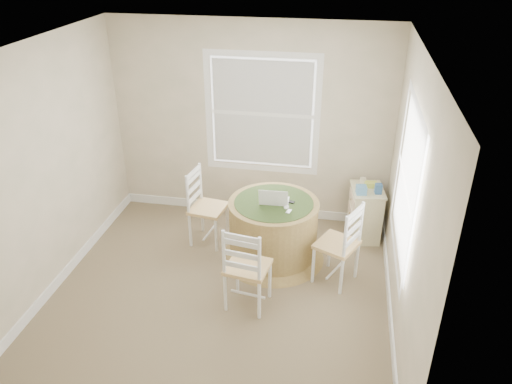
% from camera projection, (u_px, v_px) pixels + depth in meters
% --- Properties ---
extents(room, '(3.64, 3.64, 2.64)m').
position_uv_depth(room, '(236.00, 181.00, 4.91)').
color(room, '#837153').
rests_on(room, ground).
extents(round_table, '(1.22, 1.22, 0.75)m').
position_uv_depth(round_table, '(273.00, 228.00, 5.83)').
color(round_table, '#9C8346').
rests_on(round_table, ground).
extents(chair_left, '(0.46, 0.47, 0.95)m').
position_uv_depth(chair_left, '(208.00, 208.00, 6.11)').
color(chair_left, white).
rests_on(chair_left, ground).
extents(chair_near, '(0.48, 0.46, 0.95)m').
position_uv_depth(chair_near, '(248.00, 267.00, 5.05)').
color(chair_near, white).
rests_on(chair_near, ground).
extents(chair_right, '(0.54, 0.55, 0.95)m').
position_uv_depth(chair_right, '(337.00, 244.00, 5.41)').
color(chair_right, white).
rests_on(chair_right, ground).
extents(laptop, '(0.34, 0.30, 0.23)m').
position_uv_depth(laptop, '(274.00, 200.00, 5.65)').
color(laptop, white).
rests_on(laptop, round_table).
extents(mouse, '(0.08, 0.11, 0.03)m').
position_uv_depth(mouse, '(286.00, 207.00, 5.56)').
color(mouse, white).
rests_on(mouse, round_table).
extents(phone, '(0.07, 0.10, 0.02)m').
position_uv_depth(phone, '(289.00, 212.00, 5.49)').
color(phone, '#B7BABF').
rests_on(phone, round_table).
extents(keys, '(0.07, 0.06, 0.02)m').
position_uv_depth(keys, '(292.00, 203.00, 5.66)').
color(keys, black).
rests_on(keys, round_table).
extents(corner_chest, '(0.45, 0.56, 0.68)m').
position_uv_depth(corner_chest, '(365.00, 213.00, 6.27)').
color(corner_chest, beige).
rests_on(corner_chest, ground).
extents(tissue_box, '(0.14, 0.14, 0.10)m').
position_uv_depth(tissue_box, '(362.00, 189.00, 5.99)').
color(tissue_box, '#528DBC').
rests_on(tissue_box, corner_chest).
extents(box_yellow, '(0.16, 0.12, 0.06)m').
position_uv_depth(box_yellow, '(371.00, 185.00, 6.14)').
color(box_yellow, '#D1DD4E').
rests_on(box_yellow, corner_chest).
extents(box_blue, '(0.09, 0.09, 0.12)m').
position_uv_depth(box_blue, '(377.00, 188.00, 5.99)').
color(box_blue, '#315B93').
rests_on(box_blue, corner_chest).
extents(cup_cream, '(0.07, 0.07, 0.09)m').
position_uv_depth(cup_cream, '(363.00, 182.00, 6.18)').
color(cup_cream, beige).
rests_on(cup_cream, corner_chest).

